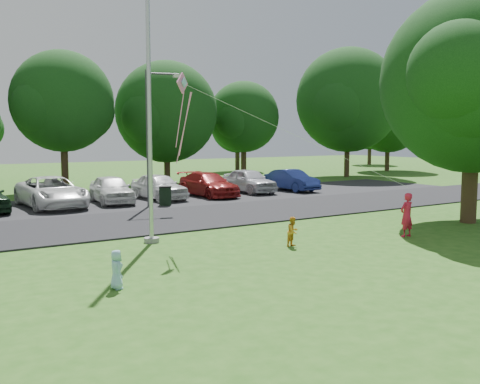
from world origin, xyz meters
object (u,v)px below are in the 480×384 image
flagpole (149,115)px  woman (407,215)px  street_lamp (153,126)px  trash_can (165,196)px  kite (189,99)px  child_blue (116,270)px  child_yellow (293,231)px  big_tree (474,84)px

flagpole → woman: size_ratio=6.52×
flagpole → street_lamp: bearing=65.8°
trash_can → kite: (-3.32, -9.05, 4.14)m
trash_can → woman: bearing=-72.8°
child_blue → woman: bearing=-85.3°
trash_can → woman: 12.42m
street_lamp → woman: street_lamp is taller
flagpole → child_yellow: flagpole is taller
child_blue → child_yellow: bearing=-75.3°
flagpole → trash_can: 9.75m
child_yellow → child_blue: bearing=176.0°
big_tree → kite: 11.66m
big_tree → child_yellow: size_ratio=9.74×
flagpole → big_tree: flagpole is taller
woman → flagpole: bearing=-28.0°
trash_can → street_lamp: bearing=-174.0°
child_blue → kite: (3.72, 3.52, 4.20)m
child_yellow → child_blue: child_yellow is taller
flagpole → big_tree: bearing=-14.9°
flagpole → child_blue: bearing=-121.9°
street_lamp → trash_can: size_ratio=6.54×
woman → child_blue: size_ratio=1.68×
flagpole → woman: bearing=-26.2°
street_lamp → woman: size_ratio=4.32×
trash_can → child_yellow: trash_can is taller
woman → child_yellow: woman is taller
street_lamp → child_blue: street_lamp is taller
flagpole → kite: flagpole is taller
trash_can → big_tree: (8.10, -11.26, 4.99)m
flagpole → trash_can: flagpole is taller
street_lamp → woman: bearing=-55.5°
flagpole → child_yellow: bearing=-40.4°
woman → big_tree: bearing=-174.0°
kite → child_blue: bearing=-170.6°
trash_can → child_blue: (-7.03, -12.57, -0.06)m
big_tree → child_yellow: 10.11m
flagpole → kite: 1.45m
kite → big_tree: bearing=-45.0°
street_lamp → kite: 9.40m
flagpole → child_blue: flagpole is taller
trash_can → child_blue: trash_can is taller
child_yellow → kite: size_ratio=0.13×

